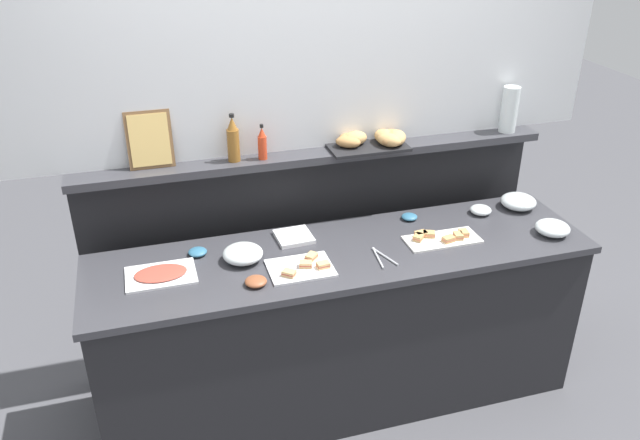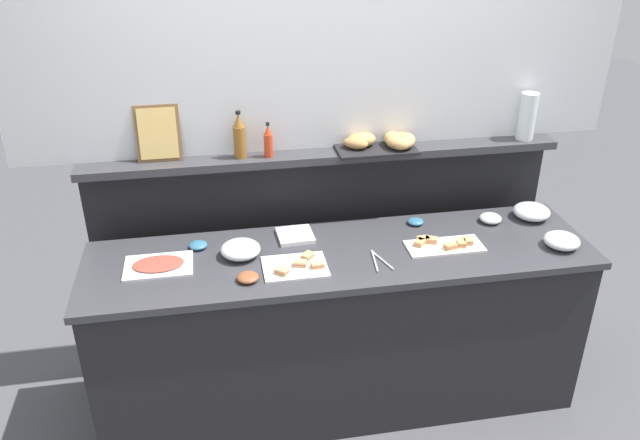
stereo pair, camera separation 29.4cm
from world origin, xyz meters
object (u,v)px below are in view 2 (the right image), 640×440
Objects in this scene: condiment_bowl_red at (416,222)px; napkin_stack at (295,235)px; sandwich_platter_front at (444,245)px; serving_tongs at (378,260)px; cold_cuts_platter at (159,265)px; condiment_bowl_dark at (248,277)px; condiment_bowl_teal at (198,245)px; framed_picture at (158,133)px; vinegar_bottle_amber at (239,137)px; glass_bowl_medium at (531,212)px; sandwich_platter_rear at (297,266)px; hot_sauce_bottle at (268,142)px; bread_basket at (385,142)px; water_carafe at (527,116)px; glass_bowl_small at (241,250)px; glass_bowl_large at (491,219)px; glass_bowl_extra at (562,241)px.

napkin_stack is at bearing -177.36° from condiment_bowl_red.
sandwich_platter_front reaches higher than serving_tongs.
cold_cuts_platter is 3.17× the size of condiment_bowl_dark.
condiment_bowl_teal is at bearing 122.87° from condiment_bowl_dark.
vinegar_bottle_amber is at bearing -5.23° from framed_picture.
sandwich_platter_front is at bearing -76.14° from condiment_bowl_red.
condiment_bowl_red is 1.09m from condiment_bowl_teal.
vinegar_bottle_amber reaches higher than glass_bowl_medium.
sandwich_platter_rear is at bearing -68.98° from vinegar_bottle_amber.
glass_bowl_medium is 1.54m from vinegar_bottle_amber.
sandwich_platter_front is 0.98m from hot_sauce_bottle.
hot_sauce_bottle reaches higher than condiment_bowl_red.
sandwich_platter_front is 2.08× the size of hot_sauce_bottle.
condiment_bowl_red is (-0.61, 0.04, -0.02)m from glass_bowl_medium.
bread_basket is at bearing -0.70° from hot_sauce_bottle.
sandwich_platter_rear is at bearing -158.37° from water_carafe.
framed_picture is (-0.34, 0.40, 0.45)m from glass_bowl_small.
hot_sauce_bottle is (-1.33, 0.23, 0.39)m from glass_bowl_medium.
glass_bowl_large reaches higher than serving_tongs.
bread_basket is at bearing 113.67° from sandwich_platter_front.
glass_bowl_large is at bearing -135.35° from water_carafe.
framed_picture is at bearing 116.78° from condiment_bowl_teal.
cold_cuts_platter is at bearing -145.55° from hot_sauce_bottle.
condiment_bowl_red is 0.35× the size of vinegar_bottle_amber.
condiment_bowl_teal is (-0.44, 0.26, 0.01)m from sandwich_platter_rear.
vinegar_bottle_amber reaches higher than glass_bowl_small.
glass_bowl_extra is at bearing -10.04° from sandwich_platter_front.
serving_tongs is 1.06× the size of hot_sauce_bottle.
framed_picture is at bearing 170.00° from glass_bowl_large.
cold_cuts_platter is 0.72m from vinegar_bottle_amber.
cold_cuts_platter is at bearing -168.37° from water_carafe.
bread_basket is (0.75, 0.56, 0.37)m from condiment_bowl_dark.
condiment_bowl_teal is 1.80m from water_carafe.
condiment_bowl_red is 0.30× the size of framed_picture.
glass_bowl_extra reaches higher than glass_bowl_large.
cold_cuts_platter is 1.28m from condiment_bowl_red.
condiment_bowl_teal is at bearing -166.46° from bread_basket.
sandwich_platter_front is at bearing -5.01° from glass_bowl_small.
condiment_bowl_dark is 1.68m from water_carafe.
vinegar_bottle_amber is at bearing 168.54° from glass_bowl_large.
serving_tongs is at bearing -30.21° from framed_picture.
condiment_bowl_teal is (-1.70, -0.01, -0.02)m from glass_bowl_medium.
vinegar_bottle_amber is (-0.23, 0.23, 0.44)m from napkin_stack.
napkin_stack is at bearing 83.24° from sandwich_platter_rear.
sandwich_platter_rear is at bearing -43.39° from framed_picture.
glass_bowl_medium reaches higher than condiment_bowl_teal.
framed_picture is at bearing 130.27° from glass_bowl_small.
sandwich_platter_front is at bearing -26.24° from vinegar_bottle_amber.
bread_basket is at bearing 73.01° from serving_tongs.
sandwich_platter_front is 1.17m from condiment_bowl_teal.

